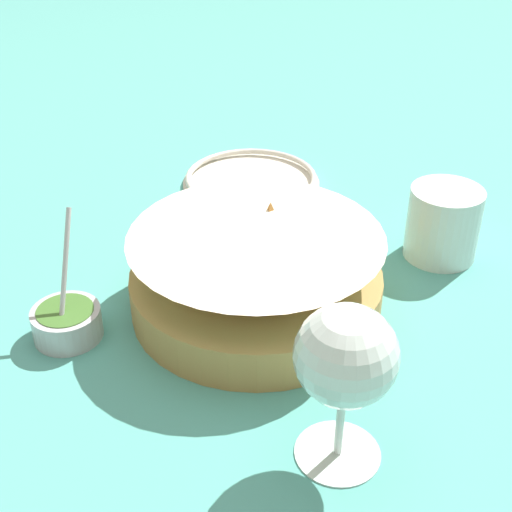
% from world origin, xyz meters
% --- Properties ---
extents(ground_plane, '(4.00, 4.00, 0.00)m').
position_xyz_m(ground_plane, '(0.00, 0.00, 0.00)').
color(ground_plane, teal).
extents(food_basket, '(0.26, 0.26, 0.10)m').
position_xyz_m(food_basket, '(0.02, 0.01, 0.04)').
color(food_basket, '#B2894C').
rests_on(food_basket, ground_plane).
extents(sauce_cup, '(0.08, 0.07, 0.13)m').
position_xyz_m(sauce_cup, '(-0.07, 0.19, 0.02)').
color(sauce_cup, '#B7B7BC').
rests_on(sauce_cup, ground_plane).
extents(wine_glass, '(0.08, 0.08, 0.15)m').
position_xyz_m(wine_glass, '(-0.17, -0.09, 0.10)').
color(wine_glass, silver).
rests_on(wine_glass, ground_plane).
extents(beer_mug, '(0.12, 0.08, 0.09)m').
position_xyz_m(beer_mug, '(0.16, -0.18, 0.04)').
color(beer_mug, silver).
rests_on(beer_mug, ground_plane).
extents(side_plate, '(0.19, 0.19, 0.01)m').
position_xyz_m(side_plate, '(0.30, 0.07, 0.01)').
color(side_plate, silver).
rests_on(side_plate, ground_plane).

